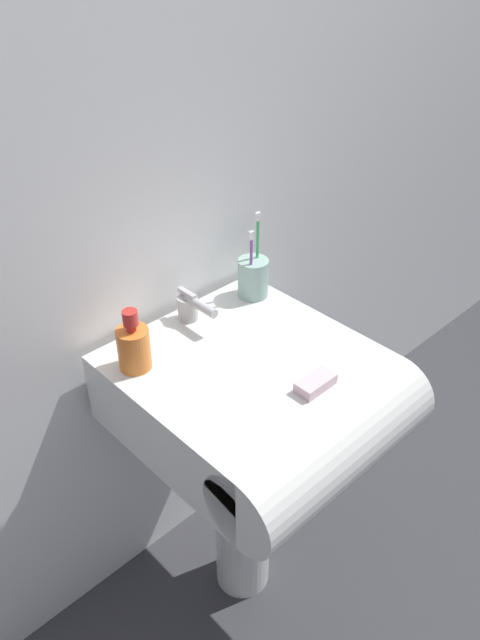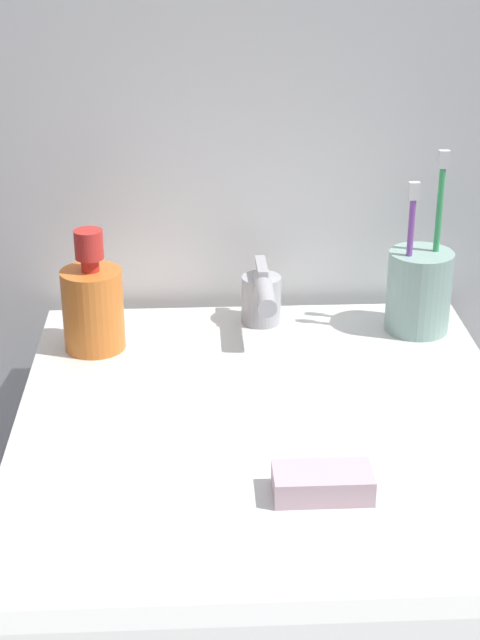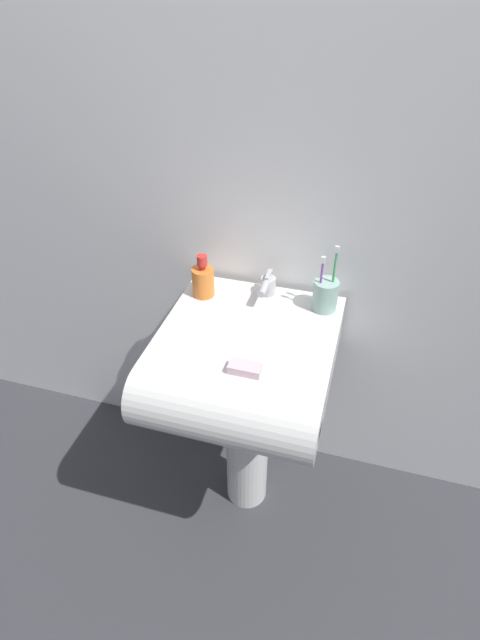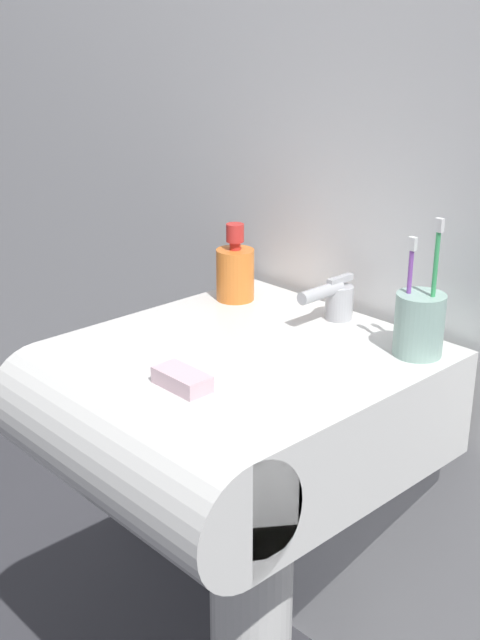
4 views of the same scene
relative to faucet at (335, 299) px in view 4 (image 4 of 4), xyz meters
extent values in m
cube|color=white|center=(-0.01, 0.10, 0.36)|extent=(5.00, 0.05, 2.40)
cylinder|color=white|center=(-0.01, -0.18, -0.52)|extent=(0.15, 0.15, 0.62)
cube|color=white|center=(-0.01, -0.18, -0.13)|extent=(0.50, 0.48, 0.18)
cylinder|color=white|center=(-0.01, -0.43, -0.13)|extent=(0.50, 0.18, 0.18)
cylinder|color=#B7B7BC|center=(0.00, 0.01, -0.01)|extent=(0.05, 0.05, 0.06)
cylinder|color=#B7B7BC|center=(0.00, -0.04, 0.02)|extent=(0.02, 0.09, 0.02)
cube|color=#B7B7BC|center=(0.00, 0.01, 0.03)|extent=(0.01, 0.06, 0.01)
cylinder|color=#99BFB2|center=(0.18, -0.02, 0.01)|extent=(0.08, 0.08, 0.10)
cylinder|color=purple|center=(0.17, -0.03, 0.05)|extent=(0.01, 0.01, 0.15)
cube|color=white|center=(0.17, -0.03, 0.14)|extent=(0.01, 0.01, 0.02)
cylinder|color=#3FB266|center=(0.20, -0.02, 0.07)|extent=(0.01, 0.01, 0.18)
cube|color=white|center=(0.20, -0.02, 0.17)|extent=(0.01, 0.01, 0.02)
cylinder|color=orange|center=(-0.19, -0.05, 0.01)|extent=(0.07, 0.07, 0.09)
cylinder|color=red|center=(-0.19, -0.05, 0.06)|extent=(0.02, 0.02, 0.01)
cylinder|color=red|center=(-0.19, -0.05, 0.09)|extent=(0.03, 0.03, 0.03)
cube|color=silver|center=(0.03, -0.36, -0.03)|extent=(0.09, 0.04, 0.02)
camera|label=1|loc=(-0.74, -0.94, 0.80)|focal=35.00mm
camera|label=2|loc=(-0.08, -1.07, 0.45)|focal=55.00mm
camera|label=3|loc=(0.28, -1.27, 0.86)|focal=28.00mm
camera|label=4|loc=(0.82, -0.99, 0.45)|focal=45.00mm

